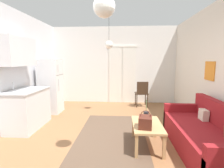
{
  "coord_description": "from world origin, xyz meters",
  "views": [
    {
      "loc": [
        0.34,
        -3.04,
        1.59
      ],
      "look_at": [
        0.05,
        1.46,
        0.97
      ],
      "focal_mm": 27.35,
      "sensor_mm": 36.0,
      "label": 1
    }
  ],
  "objects": [
    {
      "name": "handbag",
      "position": [
        0.73,
        -0.2,
        0.54
      ],
      "size": [
        0.26,
        0.3,
        0.3
      ],
      "color": "#512319",
      "rests_on": "coffee_table"
    },
    {
      "name": "ground_plane",
      "position": [
        0.0,
        0.0,
        -0.05
      ],
      "size": [
        5.14,
        7.37,
        0.1
      ],
      "primitive_type": "cube",
      "color": "#8E603D"
    },
    {
      "name": "refrigerator",
      "position": [
        -1.85,
        1.96,
        0.81
      ],
      "size": [
        0.62,
        0.58,
        1.62
      ],
      "color": "white",
      "rests_on": "ground_plane"
    },
    {
      "name": "pendant_lamp_near",
      "position": [
        0.09,
        -0.67,
        2.3
      ],
      "size": [
        0.29,
        0.29,
        0.68
      ],
      "color": "black"
    },
    {
      "name": "coffee_table",
      "position": [
        0.79,
        -0.01,
        0.38
      ],
      "size": [
        0.52,
        0.89,
        0.44
      ],
      "color": "tan",
      "rests_on": "ground_plane"
    },
    {
      "name": "wall_back",
      "position": [
        0.01,
        3.43,
        1.4
      ],
      "size": [
        4.74,
        0.13,
        2.83
      ],
      "color": "white",
      "rests_on": "ground_plane"
    },
    {
      "name": "area_rug",
      "position": [
        0.11,
        0.22,
        0.01
      ],
      "size": [
        1.42,
        2.92,
        0.01
      ],
      "primitive_type": "cube",
      "color": "brown",
      "rests_on": "ground_plane"
    },
    {
      "name": "accent_chair",
      "position": [
        0.99,
        2.77,
        0.51
      ],
      "size": [
        0.45,
        0.43,
        0.88
      ],
      "rotation": [
        0.0,
        0.0,
        3.22
      ],
      "color": "#382619",
      "rests_on": "ground_plane"
    },
    {
      "name": "pendant_lamp_far",
      "position": [
        -0.06,
        1.9,
        2.03
      ],
      "size": [
        0.22,
        0.22,
        0.9
      ],
      "color": "black"
    },
    {
      "name": "couch",
      "position": [
        1.8,
        -0.15,
        0.28
      ],
      "size": [
        0.85,
        2.03,
        0.86
      ],
      "color": "maroon",
      "rests_on": "ground_plane"
    },
    {
      "name": "kitchen_counter",
      "position": [
        -1.93,
        0.75,
        0.8
      ],
      "size": [
        0.63,
        1.17,
        2.11
      ],
      "color": "silver",
      "rests_on": "ground_plane"
    },
    {
      "name": "bamboo_vase",
      "position": [
        0.78,
        0.07,
        0.55
      ],
      "size": [
        0.1,
        0.1,
        0.43
      ],
      "color": "#2D2D33",
      "rests_on": "coffee_table"
    }
  ]
}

